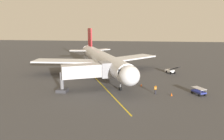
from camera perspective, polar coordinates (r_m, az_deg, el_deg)
The scene contains 9 objects.
ground_plane at distance 55.53m, azimuth -3.14°, elevation -1.33°, with size 220.00×220.00×0.00m, color #424244.
apron_lead_in_line at distance 49.60m, azimuth -3.60°, elevation -2.97°, with size 0.24×40.00×0.01m, color yellow.
airplane at distance 54.80m, azimuth -2.57°, elevation 2.76°, with size 31.93×38.08×11.50m.
jet_bridge at distance 42.85m, azimuth -5.67°, elevation -0.26°, with size 11.14×6.92×5.40m.
ground_crew_marshaller at distance 41.30m, azimuth 11.39°, elevation -5.04°, with size 0.45×0.35×1.71m.
belt_loader_near_nose at distance 59.22m, azimuth 15.16°, elevation -0.18°, with size 3.46×4.51×2.32m.
baggage_cart_portside at distance 43.35m, azimuth 21.88°, elevation -5.19°, with size 2.47×2.95×1.27m.
safety_cone_nose_left at distance 41.11m, azimuth 15.42°, elevation -6.22°, with size 0.32×0.32×0.55m, color #F2590F.
safety_cone_nose_right at distance 45.98m, azimuth 7.72°, elevation -3.93°, with size 0.32×0.32×0.55m, color #F2590F.
Camera 1 is at (-9.64, 53.14, 12.91)m, focal length 34.69 mm.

